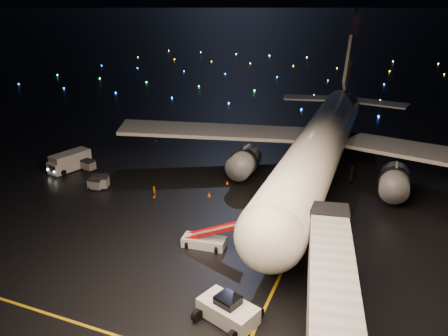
% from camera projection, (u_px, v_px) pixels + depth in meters
% --- Properties ---
extents(ground, '(2000.00, 2000.00, 0.00)m').
position_uv_depth(ground, '(376.00, 33.00, 300.46)').
color(ground, black).
rests_on(ground, ground).
extents(lane_centre, '(0.25, 80.00, 0.02)m').
position_uv_depth(lane_centre, '(311.00, 211.00, 50.04)').
color(lane_centre, gold).
rests_on(lane_centre, ground).
extents(lane_cross, '(60.00, 0.25, 0.02)m').
position_uv_depth(lane_cross, '(32.00, 309.00, 34.33)').
color(lane_cross, gold).
rests_on(lane_cross, ground).
extents(airliner, '(60.03, 57.14, 16.72)m').
position_uv_depth(airliner, '(327.00, 114.00, 57.90)').
color(airliner, silver).
rests_on(airliner, ground).
extents(pushback_tug, '(5.02, 3.69, 2.14)m').
position_uv_depth(pushback_tug, '(228.00, 308.00, 32.79)').
color(pushback_tug, silver).
rests_on(pushback_tug, ground).
extents(belt_loader, '(6.36, 2.35, 3.01)m').
position_uv_depth(belt_loader, '(204.00, 233.00, 42.44)').
color(belt_loader, silver).
rests_on(belt_loader, ground).
extents(service_truck, '(3.91, 7.34, 2.58)m').
position_uv_depth(service_truck, '(71.00, 161.00, 61.64)').
color(service_truck, silver).
rests_on(service_truck, ground).
extents(crew_c, '(0.95, 0.85, 1.55)m').
position_uv_depth(crew_c, '(154.00, 192.00, 53.09)').
color(crew_c, '#FBA10F').
rests_on(crew_c, ground).
extents(safety_cone_0, '(0.57, 0.57, 0.50)m').
position_uv_depth(safety_cone_0, '(209.00, 194.00, 53.63)').
color(safety_cone_0, '#E95500').
rests_on(safety_cone_0, ground).
extents(safety_cone_1, '(0.49, 0.49, 0.49)m').
position_uv_depth(safety_cone_1, '(279.00, 184.00, 56.70)').
color(safety_cone_1, '#E95500').
rests_on(safety_cone_1, ground).
extents(safety_cone_2, '(0.49, 0.49, 0.45)m').
position_uv_depth(safety_cone_2, '(227.00, 182.00, 57.26)').
color(safety_cone_2, '#E95500').
rests_on(safety_cone_2, ground).
extents(safety_cone_3, '(0.61, 0.61, 0.52)m').
position_uv_depth(safety_cone_3, '(156.00, 141.00, 73.72)').
color(safety_cone_3, '#E95500').
rests_on(safety_cone_3, ground).
extents(taxiway_lights, '(164.00, 92.00, 0.36)m').
position_uv_depth(taxiway_lights, '(331.00, 77.00, 132.76)').
color(taxiway_lights, black).
rests_on(taxiway_lights, ground).
extents(baggage_cart_0, '(2.43, 2.06, 1.75)m').
position_uv_depth(baggage_cart_0, '(100.00, 182.00, 55.72)').
color(baggage_cart_0, gray).
rests_on(baggage_cart_0, ground).
extents(baggage_cart_1, '(1.88, 1.39, 1.51)m').
position_uv_depth(baggage_cart_1, '(96.00, 184.00, 55.46)').
color(baggage_cart_1, gray).
rests_on(baggage_cart_1, ground).
extents(baggage_cart_2, '(2.00, 1.57, 1.52)m').
position_uv_depth(baggage_cart_2, '(88.00, 165.00, 61.60)').
color(baggage_cart_2, gray).
rests_on(baggage_cart_2, ground).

